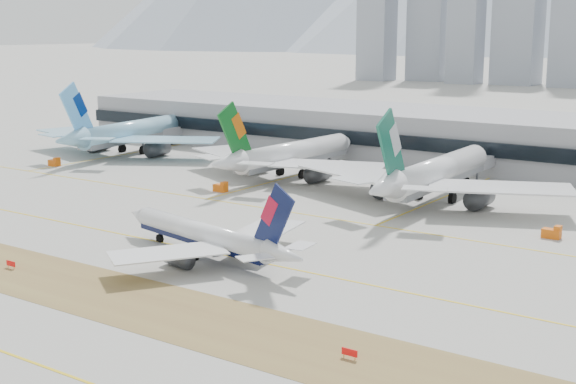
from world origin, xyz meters
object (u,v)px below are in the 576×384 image
Objects in this scene: taxiing_airliner at (208,237)px; widebody_eva at (289,155)px; widebody_cathay at (434,175)px; widebody_korean at (130,133)px; terminal at (473,139)px.

widebody_eva is at bearing -53.88° from taxiing_airliner.
widebody_eva is at bearing 79.96° from widebody_cathay.
widebody_cathay is (112.16, -11.78, -0.15)m from widebody_korean.
terminal is (98.67, 45.01, 0.86)m from widebody_korean.
taxiing_airliner is 122.87m from terminal.
widebody_cathay reaches higher than widebody_eva.
widebody_korean reaches higher than terminal.
taxiing_airliner is 0.69× the size of widebody_korean.
taxiing_airliner is 0.76× the size of widebody_eva.
terminal is at bearing -78.04° from taxiing_airliner.
widebody_eva is 59.79m from terminal.
widebody_korean is at bearing -26.38° from taxiing_airliner.
taxiing_airliner is 79.76m from widebody_eva.
taxiing_airliner is at bearing -89.78° from terminal.
widebody_korean reaches higher than widebody_eva.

